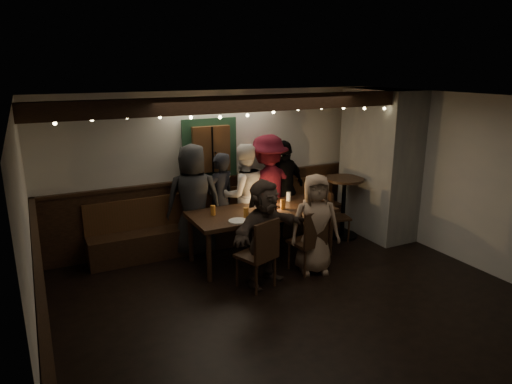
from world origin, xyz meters
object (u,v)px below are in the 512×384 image
dining_table (262,214)px  person_c (244,195)px  chair_end (332,213)px  person_g (315,224)px  chair_near_left (261,251)px  chair_near_right (311,238)px  high_top (344,200)px  person_d (268,188)px  person_b (220,201)px  person_e (284,189)px  person_a (194,200)px  person_f (264,233)px

dining_table → person_c: person_c is taller
chair_end → person_c: size_ratio=0.52×
person_g → chair_near_left: bearing=-152.3°
chair_near_left → chair_near_right: chair_near_left is taller
chair_end → high_top: 0.36m
chair_near_left → high_top: 2.53m
dining_table → person_g: size_ratio=1.51×
high_top → person_d: 1.39m
high_top → person_c: 1.82m
person_b → person_d: 0.87m
chair_near_left → person_e: 2.15m
person_a → person_e: person_a is taller
person_f → person_g: size_ratio=1.01×
person_b → person_g: person_b is taller
person_a → person_c: person_a is taller
chair_near_right → person_b: 1.75m
dining_table → person_e: size_ratio=1.30×
chair_near_left → person_g: (0.97, 0.15, 0.18)m
chair_near_right → person_b: size_ratio=0.60×
chair_near_right → person_a: person_a is taller
person_a → chair_near_right: bearing=145.7°
person_g → high_top: bearing=57.0°
dining_table → person_b: (-0.39, 0.75, 0.07)m
chair_near_left → high_top: bearing=27.1°
high_top → person_a: (-2.64, 0.46, 0.22)m
person_d → person_f: size_ratio=1.23×
chair_near_left → chair_end: bearing=28.6°
chair_near_left → chair_near_right: (0.89, 0.13, -0.02)m
person_c → chair_near_right: bearing=107.8°
chair_end → person_d: bearing=150.4°
chair_end → person_c: 1.59m
chair_near_right → chair_end: size_ratio=1.08×
person_c → person_g: (0.46, -1.48, -0.12)m
person_b → person_f: bearing=69.6°
dining_table → chair_end: bearing=5.4°
chair_end → chair_near_left: bearing=-151.4°
person_f → person_g: (0.84, 0.01, -0.01)m
dining_table → person_b: size_ratio=1.39×
chair_end → person_c: bearing=158.5°
dining_table → chair_near_left: (-0.49, -0.92, -0.17)m
person_e → person_g: person_e is taller
chair_end → person_d: person_d is taller
chair_end → person_b: size_ratio=0.56×
dining_table → person_d: 0.86m
chair_near_right → person_c: (-0.39, 1.49, 0.32)m
person_e → person_f: size_ratio=1.15×
chair_near_left → person_c: bearing=72.8°
dining_table → person_a: person_a is taller
person_d → person_g: person_d is taller
high_top → chair_end: bearing=-163.5°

